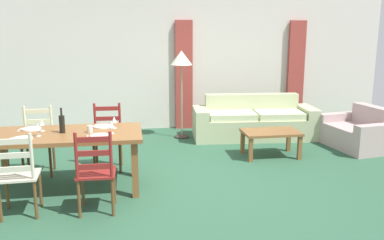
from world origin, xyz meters
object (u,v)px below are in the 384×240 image
(wine_bottle, at_px, (62,124))
(couch, at_px, (254,122))
(dining_chair_far_right, at_px, (108,137))
(coffee_table, at_px, (271,135))
(dining_table, at_px, (65,140))
(armchair_upholstered, at_px, (359,133))
(wine_glass_far_right, at_px, (114,120))
(coffee_cup_primary, at_px, (90,129))
(standing_lamp, at_px, (181,63))
(wine_glass_near_right, at_px, (112,125))
(dining_chair_near_left, at_px, (18,175))
(wine_glass_far_left, at_px, (42,123))
(dining_chair_far_left, at_px, (38,141))
(wine_glass_near_left, at_px, (38,127))
(dining_chair_near_right, at_px, (96,172))

(wine_bottle, bearing_deg, couch, 34.47)
(dining_chair_far_right, relative_size, couch, 0.41)
(dining_chair_far_right, xyz_separation_m, coffee_table, (2.57, 0.21, -0.12))
(dining_table, relative_size, dining_chair_far_right, 1.98)
(dining_table, xyz_separation_m, armchair_upholstered, (4.75, 1.23, -0.41))
(wine_glass_far_right, bearing_deg, dining_chair_far_right, 101.69)
(coffee_cup_primary, xyz_separation_m, coffee_table, (2.74, 1.00, -0.44))
(couch, height_order, coffee_table, couch)
(dining_chair_far_right, relative_size, wine_glass_far_right, 5.96)
(dining_chair_far_right, height_order, standing_lamp, standing_lamp)
(wine_glass_near_right, height_order, coffee_table, wine_glass_near_right)
(dining_chair_near_left, relative_size, wine_glass_far_left, 5.96)
(coffee_table, bearing_deg, wine_glass_far_left, -166.02)
(dining_chair_near_left, bearing_deg, armchair_upholstered, 20.65)
(coffee_cup_primary, bearing_deg, wine_bottle, 173.41)
(dining_chair_near_left, xyz_separation_m, dining_chair_far_right, (0.89, 1.48, 0.00))
(wine_glass_near_right, bearing_deg, dining_chair_far_left, 141.60)
(wine_glass_near_left, height_order, standing_lamp, standing_lamp)
(dining_chair_near_left, bearing_deg, couch, 39.26)
(dining_chair_far_right, distance_m, wine_glass_far_right, 0.73)
(couch, height_order, standing_lamp, standing_lamp)
(dining_chair_near_left, relative_size, dining_chair_far_left, 1.00)
(standing_lamp, bearing_deg, couch, -7.76)
(dining_chair_far_right, bearing_deg, dining_chair_far_left, -177.05)
(wine_glass_near_left, distance_m, standing_lamp, 3.29)
(dining_chair_far_left, distance_m, standing_lamp, 2.96)
(dining_table, xyz_separation_m, dining_chair_far_right, (0.48, 0.76, -0.19))
(dining_chair_far_left, relative_size, wine_glass_near_left, 5.96)
(dining_chair_near_right, distance_m, armchair_upholstered, 4.77)
(wine_glass_far_left, height_order, armchair_upholstered, wine_glass_far_left)
(dining_table, bearing_deg, couch, 34.86)
(wine_glass_near_left, height_order, wine_glass_near_right, same)
(couch, xyz_separation_m, armchair_upholstered, (1.61, -0.95, -0.04))
(couch, bearing_deg, dining_table, -145.14)
(armchair_upholstered, bearing_deg, wine_glass_near_left, -165.01)
(dining_chair_far_right, height_order, armchair_upholstered, dining_chair_far_right)
(dining_chair_far_right, bearing_deg, standing_lamp, 50.97)
(wine_glass_near_right, bearing_deg, dining_chair_near_left, -149.47)
(dining_chair_near_left, distance_m, wine_glass_near_left, 0.72)
(dining_chair_near_left, bearing_deg, coffee_table, 25.99)
(dining_chair_far_right, height_order, wine_bottle, wine_bottle)
(armchair_upholstered, distance_m, standing_lamp, 3.38)
(wine_glass_far_right, distance_m, coffee_table, 2.62)
(wine_glass_near_left, distance_m, wine_glass_far_right, 0.94)
(armchair_upholstered, bearing_deg, dining_table, -165.48)
(dining_chair_far_left, xyz_separation_m, wine_bottle, (0.45, -0.70, 0.39))
(wine_glass_far_left, relative_size, coffee_cup_primary, 1.79)
(dining_chair_near_right, relative_size, coffee_cup_primary, 10.67)
(wine_glass_near_right, bearing_deg, couch, 42.18)
(dining_chair_far_right, relative_size, wine_glass_far_left, 5.96)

